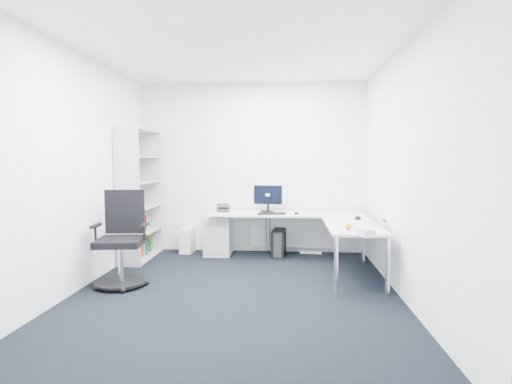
# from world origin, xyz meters

# --- Properties ---
(ground) EXTENTS (4.20, 4.20, 0.00)m
(ground) POSITION_xyz_m (0.00, 0.00, 0.00)
(ground) COLOR black
(ceiling) EXTENTS (4.20, 4.20, 0.00)m
(ceiling) POSITION_xyz_m (0.00, 0.00, 2.70)
(ceiling) COLOR white
(wall_back) EXTENTS (3.60, 0.02, 2.70)m
(wall_back) POSITION_xyz_m (0.00, 2.10, 1.35)
(wall_back) COLOR white
(wall_back) RESTS_ON ground
(wall_front) EXTENTS (3.60, 0.02, 2.70)m
(wall_front) POSITION_xyz_m (0.00, -2.10, 1.35)
(wall_front) COLOR white
(wall_front) RESTS_ON ground
(wall_left) EXTENTS (0.02, 4.20, 2.70)m
(wall_left) POSITION_xyz_m (-1.80, 0.00, 1.35)
(wall_left) COLOR white
(wall_left) RESTS_ON ground
(wall_right) EXTENTS (0.02, 4.20, 2.70)m
(wall_right) POSITION_xyz_m (1.80, 0.00, 1.35)
(wall_right) COLOR white
(wall_right) RESTS_ON ground
(l_desk) EXTENTS (2.32, 1.30, 0.68)m
(l_desk) POSITION_xyz_m (0.55, 1.40, 0.34)
(l_desk) COLOR silver
(l_desk) RESTS_ON ground
(drawer_pedestal) EXTENTS (0.40, 0.50, 0.61)m
(drawer_pedestal) POSITION_xyz_m (-0.50, 1.83, 0.31)
(drawer_pedestal) COLOR silver
(drawer_pedestal) RESTS_ON ground
(bookshelf) EXTENTS (0.38, 0.97, 1.94)m
(bookshelf) POSITION_xyz_m (-1.62, 1.45, 0.97)
(bookshelf) COLOR #B2B5B4
(bookshelf) RESTS_ON ground
(task_chair) EXTENTS (0.71, 0.71, 1.12)m
(task_chair) POSITION_xyz_m (-1.38, 0.17, 0.56)
(task_chair) COLOR black
(task_chair) RESTS_ON ground
(black_pc_tower) EXTENTS (0.23, 0.44, 0.41)m
(black_pc_tower) POSITION_xyz_m (0.45, 1.78, 0.21)
(black_pc_tower) COLOR black
(black_pc_tower) RESTS_ON ground
(beige_pc_tower) EXTENTS (0.20, 0.42, 0.39)m
(beige_pc_tower) POSITION_xyz_m (-1.02, 1.96, 0.20)
(beige_pc_tower) COLOR beige
(beige_pc_tower) RESTS_ON ground
(power_strip) EXTENTS (0.34, 0.08, 0.04)m
(power_strip) POSITION_xyz_m (0.95, 1.97, 0.02)
(power_strip) COLOR silver
(power_strip) RESTS_ON ground
(monitor) EXTENTS (0.46, 0.20, 0.43)m
(monitor) POSITION_xyz_m (0.27, 1.82, 0.89)
(monitor) COLOR black
(monitor) RESTS_ON l_desk
(black_keyboard) EXTENTS (0.44, 0.22, 0.02)m
(black_keyboard) POSITION_xyz_m (0.34, 1.56, 0.69)
(black_keyboard) COLOR black
(black_keyboard) RESTS_ON l_desk
(mouse) EXTENTS (0.07, 0.10, 0.03)m
(mouse) POSITION_xyz_m (0.71, 1.60, 0.69)
(mouse) COLOR black
(mouse) RESTS_ON l_desk
(desk_phone) EXTENTS (0.19, 0.19, 0.13)m
(desk_phone) POSITION_xyz_m (-0.42, 1.79, 0.74)
(desk_phone) COLOR #27282A
(desk_phone) RESTS_ON l_desk
(laptop) EXTENTS (0.32, 0.31, 0.22)m
(laptop) POSITION_xyz_m (1.64, 0.72, 0.79)
(laptop) COLOR #B8BBBF
(laptop) RESTS_ON l_desk
(white_keyboard) EXTENTS (0.18, 0.47, 0.02)m
(white_keyboard) POSITION_xyz_m (1.34, 0.73, 0.69)
(white_keyboard) COLOR silver
(white_keyboard) RESTS_ON l_desk
(headphones) EXTENTS (0.14, 0.20, 0.05)m
(headphones) POSITION_xyz_m (1.53, 1.18, 0.70)
(headphones) COLOR black
(headphones) RESTS_ON l_desk
(orange_fruit) EXTENTS (0.08, 0.08, 0.08)m
(orange_fruit) POSITION_xyz_m (1.27, 0.30, 0.72)
(orange_fruit) COLOR orange
(orange_fruit) RESTS_ON l_desk
(tissue_box) EXTENTS (0.18, 0.26, 0.08)m
(tissue_box) POSITION_xyz_m (1.40, -0.03, 0.72)
(tissue_box) COLOR silver
(tissue_box) RESTS_ON l_desk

